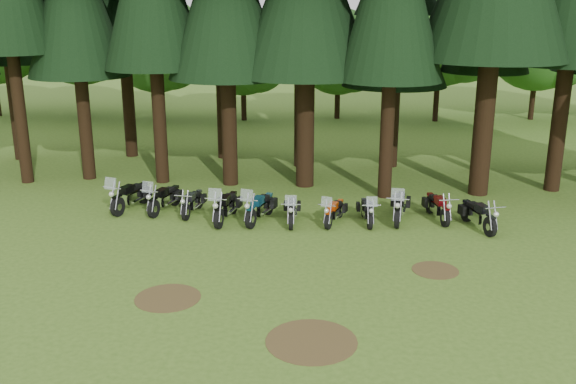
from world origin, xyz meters
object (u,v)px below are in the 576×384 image
(motorcycle_6, at_px, (334,212))
(motorcycle_7, at_px, (367,212))
(motorcycle_1, at_px, (164,199))
(motorcycle_9, at_px, (438,208))
(motorcycle_8, at_px, (399,207))
(motorcycle_0, at_px, (131,197))
(motorcycle_4, at_px, (260,208))
(motorcycle_10, at_px, (478,216))
(motorcycle_5, at_px, (292,211))
(motorcycle_3, at_px, (226,207))
(motorcycle_2, at_px, (193,203))

(motorcycle_6, bearing_deg, motorcycle_7, 23.57)
(motorcycle_1, bearing_deg, motorcycle_9, 14.51)
(motorcycle_8, bearing_deg, motorcycle_0, -173.53)
(motorcycle_4, xyz_separation_m, motorcycle_10, (7.78, -0.15, -0.03))
(motorcycle_9, xyz_separation_m, motorcycle_10, (1.28, -0.88, 0.02))
(motorcycle_4, distance_m, motorcycle_8, 5.10)
(motorcycle_0, relative_size, motorcycle_1, 1.07)
(motorcycle_4, xyz_separation_m, motorcycle_6, (2.71, 0.00, -0.08))
(motorcycle_5, bearing_deg, motorcycle_3, 177.07)
(motorcycle_2, height_order, motorcycle_7, motorcycle_7)
(motorcycle_6, relative_size, motorcycle_8, 0.81)
(motorcycle_1, xyz_separation_m, motorcycle_2, (1.14, -0.22, -0.06))
(motorcycle_1, xyz_separation_m, motorcycle_10, (11.55, -0.99, -0.01))
(motorcycle_0, distance_m, motorcycle_4, 5.21)
(motorcycle_5, bearing_deg, motorcycle_9, 6.32)
(motorcycle_5, xyz_separation_m, motorcycle_7, (2.72, 0.24, -0.02))
(motorcycle_4, height_order, motorcycle_6, motorcycle_4)
(motorcycle_1, relative_size, motorcycle_6, 1.17)
(motorcycle_6, xyz_separation_m, motorcycle_9, (3.78, 0.72, 0.04))
(motorcycle_0, relative_size, motorcycle_6, 1.24)
(motorcycle_2, bearing_deg, motorcycle_9, 7.32)
(motorcycle_0, xyz_separation_m, motorcycle_4, (5.12, -0.95, -0.02))
(motorcycle_6, bearing_deg, motorcycle_9, 27.42)
(motorcycle_6, bearing_deg, motorcycle_5, -160.06)
(motorcycle_3, height_order, motorcycle_6, motorcycle_3)
(motorcycle_9, bearing_deg, motorcycle_8, 176.70)
(motorcycle_3, distance_m, motorcycle_10, 9.01)
(motorcycle_5, distance_m, motorcycle_7, 2.73)
(motorcycle_1, relative_size, motorcycle_10, 1.04)
(motorcycle_2, distance_m, motorcycle_7, 6.55)
(motorcycle_4, bearing_deg, motorcycle_10, 14.74)
(motorcycle_1, height_order, motorcycle_10, motorcycle_1)
(motorcycle_3, xyz_separation_m, motorcycle_6, (3.95, 0.07, -0.10))
(motorcycle_0, height_order, motorcycle_2, motorcycle_0)
(motorcycle_4, bearing_deg, motorcycle_9, 22.23)
(motorcycle_2, height_order, motorcycle_3, motorcycle_3)
(motorcycle_1, relative_size, motorcycle_8, 0.94)
(motorcycle_3, xyz_separation_m, motorcycle_7, (5.13, 0.21, -0.09))
(motorcycle_9, distance_m, motorcycle_10, 1.55)
(motorcycle_5, xyz_separation_m, motorcycle_9, (5.32, 0.82, 0.01))
(motorcycle_7, bearing_deg, motorcycle_3, 175.63)
(motorcycle_2, distance_m, motorcycle_5, 3.88)
(motorcycle_0, height_order, motorcycle_3, motorcycle_0)
(motorcycle_1, height_order, motorcycle_6, motorcycle_1)
(motorcycle_7, bearing_deg, motorcycle_4, 175.44)
(motorcycle_0, distance_m, motorcycle_2, 2.51)
(motorcycle_0, xyz_separation_m, motorcycle_5, (6.30, -1.04, -0.08))
(motorcycle_8, height_order, motorcycle_10, motorcycle_8)
(motorcycle_3, xyz_separation_m, motorcycle_10, (9.01, -0.08, -0.04))
(motorcycle_9, bearing_deg, motorcycle_6, 178.62)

